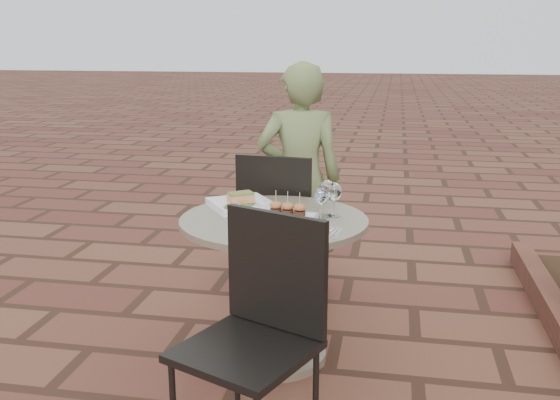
% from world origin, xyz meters
% --- Properties ---
extents(ground, '(60.00, 60.00, 0.00)m').
position_xyz_m(ground, '(0.00, 0.00, 0.00)').
color(ground, brown).
rests_on(ground, ground).
extents(cafe_table, '(0.90, 0.90, 0.73)m').
position_xyz_m(cafe_table, '(0.12, 0.09, 0.48)').
color(cafe_table, gray).
rests_on(cafe_table, ground).
extents(chair_far, '(0.49, 0.49, 0.93)m').
position_xyz_m(chair_far, '(0.03, 0.74, 0.55)').
color(chair_far, black).
rests_on(chair_far, ground).
extents(chair_near, '(0.58, 0.58, 0.93)m').
position_xyz_m(chair_near, '(0.21, -0.62, 0.55)').
color(chair_near, black).
rests_on(chair_near, ground).
extents(diner, '(0.59, 0.45, 1.44)m').
position_xyz_m(diner, '(0.11, 1.00, 0.72)').
color(diner, '#62703D').
rests_on(diner, ground).
extents(plate_salmon, '(0.40, 0.40, 0.08)m').
position_xyz_m(plate_salmon, '(-0.08, 0.25, 0.75)').
color(plate_salmon, white).
rests_on(plate_salmon, cafe_table).
extents(plate_sliders, '(0.27, 0.27, 0.15)m').
position_xyz_m(plate_sliders, '(0.20, 0.04, 0.76)').
color(plate_sliders, white).
rests_on(plate_sliders, cafe_table).
extents(plate_tuna, '(0.29, 0.29, 0.03)m').
position_xyz_m(plate_tuna, '(0.13, -0.15, 0.74)').
color(plate_tuna, white).
rests_on(plate_tuna, cafe_table).
extents(wine_glass_right, '(0.07, 0.07, 0.15)m').
position_xyz_m(wine_glass_right, '(0.35, 0.12, 0.84)').
color(wine_glass_right, white).
rests_on(wine_glass_right, cafe_table).
extents(wine_glass_mid, '(0.08, 0.08, 0.18)m').
position_xyz_m(wine_glass_mid, '(0.37, 0.17, 0.86)').
color(wine_glass_mid, white).
rests_on(wine_glass_mid, cafe_table).
extents(wine_glass_far, '(0.07, 0.07, 0.17)m').
position_xyz_m(wine_glass_far, '(0.40, 0.18, 0.85)').
color(wine_glass_far, white).
rests_on(wine_glass_far, cafe_table).
extents(steel_ramekin, '(0.08, 0.08, 0.05)m').
position_xyz_m(steel_ramekin, '(-0.09, 0.17, 0.75)').
color(steel_ramekin, silver).
rests_on(steel_ramekin, cafe_table).
extents(cutlery_set, '(0.11, 0.19, 0.00)m').
position_xyz_m(cutlery_set, '(0.43, -0.11, 0.73)').
color(cutlery_set, silver).
rests_on(cutlery_set, cafe_table).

